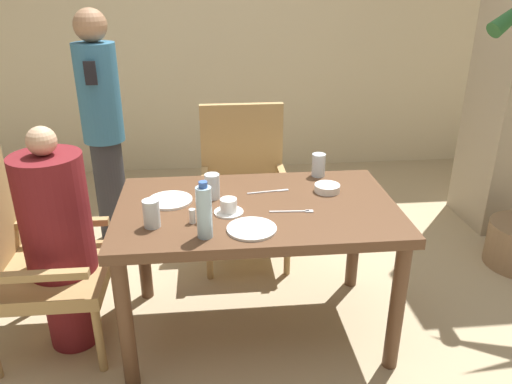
% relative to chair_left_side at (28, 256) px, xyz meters
% --- Properties ---
extents(ground_plane, '(16.00, 16.00, 0.00)m').
position_rel_chair_left_side_xyz_m(ground_plane, '(1.09, 0.00, -0.50)').
color(ground_plane, tan).
extents(wall_back, '(8.00, 0.06, 2.80)m').
position_rel_chair_left_side_xyz_m(wall_back, '(1.09, 2.47, 0.90)').
color(wall_back, beige).
rests_on(wall_back, ground_plane).
extents(dining_table, '(1.34, 0.81, 0.72)m').
position_rel_chair_left_side_xyz_m(dining_table, '(1.09, 0.00, 0.12)').
color(dining_table, brown).
rests_on(dining_table, ground_plane).
extents(chair_left_side, '(0.54, 0.54, 0.97)m').
position_rel_chair_left_side_xyz_m(chair_left_side, '(0.00, 0.00, 0.00)').
color(chair_left_side, '#A88451').
rests_on(chair_left_side, ground_plane).
extents(diner_in_left_chair, '(0.32, 0.32, 1.14)m').
position_rel_chair_left_side_xyz_m(diner_in_left_chair, '(0.15, 0.00, 0.08)').
color(diner_in_left_chair, maroon).
rests_on(diner_in_left_chair, ground_plane).
extents(chair_far_side, '(0.54, 0.54, 0.97)m').
position_rel_chair_left_side_xyz_m(chair_far_side, '(1.09, 0.83, 0.00)').
color(chair_far_side, '#A88451').
rests_on(chair_far_side, ground_plane).
extents(standing_host, '(0.26, 0.30, 1.55)m').
position_rel_chair_left_side_xyz_m(standing_host, '(0.20, 1.07, 0.33)').
color(standing_host, '#2D2D33').
rests_on(standing_host, ground_plane).
extents(plate_main_left, '(0.22, 0.22, 0.01)m').
position_rel_chair_left_side_xyz_m(plate_main_left, '(0.68, 0.08, 0.22)').
color(plate_main_left, white).
rests_on(plate_main_left, dining_table).
extents(plate_main_right, '(0.22, 0.22, 0.01)m').
position_rel_chair_left_side_xyz_m(plate_main_right, '(1.04, -0.25, 0.22)').
color(plate_main_right, white).
rests_on(plate_main_right, dining_table).
extents(teacup_with_saucer, '(0.14, 0.14, 0.07)m').
position_rel_chair_left_side_xyz_m(teacup_with_saucer, '(0.95, -0.07, 0.25)').
color(teacup_with_saucer, white).
rests_on(teacup_with_saucer, dining_table).
extents(bowl_small, '(0.13, 0.13, 0.04)m').
position_rel_chair_left_side_xyz_m(bowl_small, '(1.46, 0.12, 0.24)').
color(bowl_small, white).
rests_on(bowl_small, dining_table).
extents(water_bottle, '(0.07, 0.07, 0.25)m').
position_rel_chair_left_side_xyz_m(water_bottle, '(0.85, -0.29, 0.33)').
color(water_bottle, '#A3C6DB').
rests_on(water_bottle, dining_table).
extents(glass_tall_near, '(0.07, 0.07, 0.12)m').
position_rel_chair_left_side_xyz_m(glass_tall_near, '(0.62, -0.17, 0.28)').
color(glass_tall_near, silver).
rests_on(glass_tall_near, dining_table).
extents(glass_tall_mid, '(0.07, 0.07, 0.12)m').
position_rel_chair_left_side_xyz_m(glass_tall_mid, '(1.46, 0.34, 0.28)').
color(glass_tall_mid, silver).
rests_on(glass_tall_mid, dining_table).
extents(glass_tall_far, '(0.07, 0.07, 0.12)m').
position_rel_chair_left_side_xyz_m(glass_tall_far, '(0.88, 0.10, 0.28)').
color(glass_tall_far, silver).
rests_on(glass_tall_far, dining_table).
extents(salt_shaker, '(0.03, 0.03, 0.07)m').
position_rel_chair_left_side_xyz_m(salt_shaker, '(0.79, -0.16, 0.25)').
color(salt_shaker, white).
rests_on(salt_shaker, dining_table).
extents(pepper_shaker, '(0.03, 0.03, 0.06)m').
position_rel_chair_left_side_xyz_m(pepper_shaker, '(0.83, -0.16, 0.25)').
color(pepper_shaker, '#4C3D2D').
rests_on(pepper_shaker, dining_table).
extents(fork_beside_plate, '(0.20, 0.03, 0.00)m').
position_rel_chair_left_side_xyz_m(fork_beside_plate, '(1.27, -0.09, 0.22)').
color(fork_beside_plate, silver).
rests_on(fork_beside_plate, dining_table).
extents(knife_beside_plate, '(0.22, 0.04, 0.00)m').
position_rel_chair_left_side_xyz_m(knife_beside_plate, '(1.18, 0.15, 0.22)').
color(knife_beside_plate, silver).
rests_on(knife_beside_plate, dining_table).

